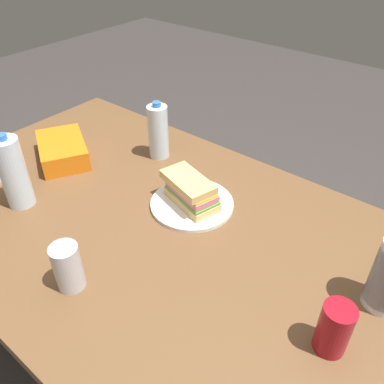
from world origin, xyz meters
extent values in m
plane|color=#383330|center=(0.00, 0.00, 0.00)|extent=(8.00, 8.00, 0.00)
cube|color=brown|center=(0.00, 0.00, 0.75)|extent=(1.57, 0.94, 0.04)
cylinder|color=brown|center=(0.70, -0.39, 0.37)|extent=(0.07, 0.07, 0.73)
cylinder|color=white|center=(-0.05, -0.13, 0.78)|extent=(0.25, 0.25, 0.01)
cube|color=#DBB26B|center=(-0.05, -0.13, 0.80)|extent=(0.19, 0.13, 0.02)
cube|color=#599E3F|center=(-0.05, -0.13, 0.81)|extent=(0.18, 0.13, 0.01)
cube|color=#C6727A|center=(-0.05, -0.13, 0.83)|extent=(0.17, 0.12, 0.02)
cube|color=yellow|center=(-0.05, -0.13, 0.84)|extent=(0.17, 0.12, 0.01)
cube|color=#DBB26B|center=(-0.03, -0.13, 0.86)|extent=(0.19, 0.13, 0.02)
cylinder|color=maroon|center=(-0.56, 0.05, 0.84)|extent=(0.07, 0.07, 0.12)
cube|color=orange|center=(0.47, -0.05, 0.81)|extent=(0.27, 0.24, 0.07)
cylinder|color=silver|center=(0.22, -0.28, 0.87)|extent=(0.07, 0.07, 0.19)
cylinder|color=blue|center=(0.22, -0.28, 0.97)|extent=(0.03, 0.03, 0.02)
cylinder|color=silver|center=(0.36, 0.18, 0.88)|extent=(0.08, 0.08, 0.22)
cylinder|color=blue|center=(0.36, 0.18, 1.00)|extent=(0.03, 0.03, 0.02)
cylinder|color=silver|center=(-0.02, 0.28, 0.84)|extent=(0.07, 0.07, 0.12)
camera|label=1|loc=(-0.63, 0.59, 1.52)|focal=37.13mm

